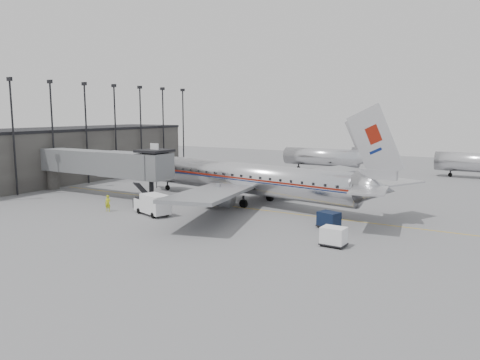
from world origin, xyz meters
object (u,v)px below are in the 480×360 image
Objects in this scene: ramp_worker at (108,203)px; baggage_cart_white at (334,236)px; baggage_cart_navy at (329,219)px; airliner at (249,179)px; service_van at (152,204)px.

baggage_cart_white is at bearing -14.15° from ramp_worker.
baggage_cart_white is (2.39, -5.52, 0.02)m from baggage_cart_navy.
baggage_cart_white is (14.92, -12.41, -2.12)m from airliner.
baggage_cart_navy is at bearing 116.24° from baggage_cart_white.
baggage_cart_white is 1.15× the size of ramp_worker.
airliner is 17.69× the size of baggage_cart_white.
airliner is at bearing 143.06° from baggage_cart_white.
airliner is 12.41m from service_van.
ramp_worker is (-5.33, -1.22, -0.27)m from service_van.
baggage_cart_navy is 1.11× the size of baggage_cart_white.
baggage_cart_white is at bearing -30.62° from airliner.
service_van is 2.19× the size of baggage_cart_navy.
service_van is at bearing 178.54° from baggage_cart_white.
baggage_cart_white is at bearing -49.88° from baggage_cart_navy.
service_van is (-5.72, -10.86, -1.78)m from airliner.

